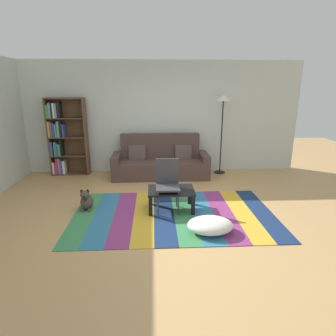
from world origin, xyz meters
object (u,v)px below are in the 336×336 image
object	(u,v)px
coffee_table	(171,193)
dog	(87,201)
tv_remote	(165,189)
folding_chair	(167,180)
standing_lamp	(223,108)
bookshelf	(63,138)
couch	(160,162)
pouf	(210,225)

from	to	relation	value
coffee_table	dog	distance (m)	1.49
tv_remote	folding_chair	size ratio (longest dim) A/B	0.17
standing_lamp	dog	bearing A→B (deg)	-144.14
dog	folding_chair	size ratio (longest dim) A/B	0.44
coffee_table	tv_remote	distance (m)	0.13
dog	tv_remote	world-z (taller)	tv_remote
bookshelf	dog	world-z (taller)	bookshelf
standing_lamp	tv_remote	distance (m)	2.86
couch	coffee_table	distance (m)	1.97
pouf	tv_remote	bearing A→B (deg)	126.94
coffee_table	tv_remote	bearing A→B (deg)	176.06
dog	standing_lamp	xyz separation A→B (m)	(2.84, 2.06, 1.43)
standing_lamp	bookshelf	bearing A→B (deg)	178.50
standing_lamp	folding_chair	xyz separation A→B (m)	(-1.42, -2.12, -1.06)
dog	folding_chair	xyz separation A→B (m)	(1.42, -0.06, 0.37)
coffee_table	dog	xyz separation A→B (m)	(-1.48, 0.09, -0.16)
bookshelf	coffee_table	world-z (taller)	bookshelf
bookshelf	pouf	bearing A→B (deg)	-45.85
tv_remote	couch	bearing A→B (deg)	60.84
tv_remote	standing_lamp	bearing A→B (deg)	25.58
couch	standing_lamp	size ratio (longest dim) A/B	1.18
bookshelf	pouf	world-z (taller)	bookshelf
pouf	standing_lamp	size ratio (longest dim) A/B	0.36
dog	pouf	bearing A→B (deg)	-24.75
dog	standing_lamp	size ratio (longest dim) A/B	0.21
couch	pouf	xyz separation A→B (m)	(0.66, -2.80, -0.22)
tv_remote	folding_chair	world-z (taller)	folding_chair
coffee_table	folding_chair	world-z (taller)	folding_chair
coffee_table	folding_chair	bearing A→B (deg)	157.29
bookshelf	tv_remote	bearing A→B (deg)	-43.52
dog	standing_lamp	bearing A→B (deg)	35.86
pouf	standing_lamp	distance (m)	3.43
pouf	standing_lamp	bearing A→B (deg)	74.37
couch	tv_remote	bearing A→B (deg)	-89.22
bookshelf	tv_remote	size ratio (longest dim) A/B	12.29
standing_lamp	coffee_table	bearing A→B (deg)	-122.43
couch	bookshelf	size ratio (longest dim) A/B	1.23
pouf	folding_chair	size ratio (longest dim) A/B	0.75
couch	pouf	world-z (taller)	couch
couch	dog	xyz separation A→B (m)	(-1.35, -1.87, -0.18)
pouf	folding_chair	bearing A→B (deg)	124.40
coffee_table	folding_chair	size ratio (longest dim) A/B	0.88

